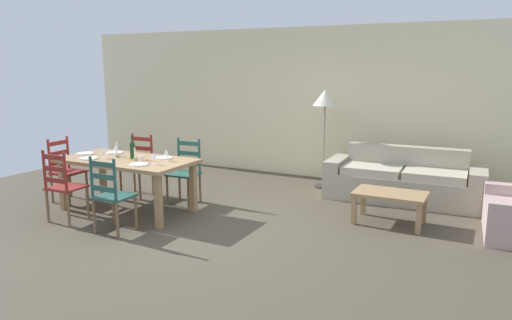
# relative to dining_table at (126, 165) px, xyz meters

# --- Properties ---
(ground_plane) EXTENTS (9.60, 9.60, 0.02)m
(ground_plane) POSITION_rel_dining_table_xyz_m (1.31, -0.04, -0.67)
(ground_plane) COLOR #494134
(wall_far) EXTENTS (9.60, 0.16, 2.70)m
(wall_far) POSITION_rel_dining_table_xyz_m (1.31, 3.26, 0.69)
(wall_far) COLOR beige
(wall_far) RESTS_ON ground_plane
(dining_table) EXTENTS (1.90, 0.96, 0.75)m
(dining_table) POSITION_rel_dining_table_xyz_m (0.00, 0.00, 0.00)
(dining_table) COLOR #9F7A52
(dining_table) RESTS_ON ground_plane
(dining_chair_near_left) EXTENTS (0.44, 0.42, 0.96)m
(dining_chair_near_left) POSITION_rel_dining_table_xyz_m (-0.41, -0.74, -0.19)
(dining_chair_near_left) COLOR maroon
(dining_chair_near_left) RESTS_ON ground_plane
(dining_chair_near_right) EXTENTS (0.43, 0.41, 0.96)m
(dining_chair_near_right) POSITION_rel_dining_table_xyz_m (0.45, -0.78, -0.19)
(dining_chair_near_right) COLOR #255046
(dining_chair_near_right) RESTS_ON ground_plane
(dining_chair_far_left) EXTENTS (0.45, 0.43, 0.96)m
(dining_chair_far_left) POSITION_rel_dining_table_xyz_m (-0.44, 0.74, -0.19)
(dining_chair_far_left) COLOR maroon
(dining_chair_far_left) RESTS_ON ground_plane
(dining_chair_far_right) EXTENTS (0.45, 0.43, 0.96)m
(dining_chair_far_right) POSITION_rel_dining_table_xyz_m (0.47, 0.72, -0.19)
(dining_chair_far_right) COLOR #26594D
(dining_chair_far_right) RESTS_ON ground_plane
(dining_chair_head_west) EXTENTS (0.42, 0.44, 0.96)m
(dining_chair_head_west) POSITION_rel_dining_table_xyz_m (-1.18, -0.03, -0.19)
(dining_chair_head_west) COLOR maroon
(dining_chair_head_west) RESTS_ON ground_plane
(dinner_plate_near_left) EXTENTS (0.24, 0.24, 0.02)m
(dinner_plate_near_left) POSITION_rel_dining_table_xyz_m (-0.45, -0.25, 0.10)
(dinner_plate_near_left) COLOR white
(dinner_plate_near_left) RESTS_ON dining_table
(fork_near_left) EXTENTS (0.03, 0.17, 0.01)m
(fork_near_left) POSITION_rel_dining_table_xyz_m (-0.60, -0.25, 0.09)
(fork_near_left) COLOR silver
(fork_near_left) RESTS_ON dining_table
(dinner_plate_near_right) EXTENTS (0.24, 0.24, 0.02)m
(dinner_plate_near_right) POSITION_rel_dining_table_xyz_m (0.45, -0.25, 0.10)
(dinner_plate_near_right) COLOR white
(dinner_plate_near_right) RESTS_ON dining_table
(fork_near_right) EXTENTS (0.03, 0.17, 0.01)m
(fork_near_right) POSITION_rel_dining_table_xyz_m (0.30, -0.25, 0.09)
(fork_near_right) COLOR silver
(fork_near_right) RESTS_ON dining_table
(dinner_plate_far_left) EXTENTS (0.24, 0.24, 0.02)m
(dinner_plate_far_left) POSITION_rel_dining_table_xyz_m (-0.45, 0.25, 0.10)
(dinner_plate_far_left) COLOR white
(dinner_plate_far_left) RESTS_ON dining_table
(fork_far_left) EXTENTS (0.02, 0.17, 0.01)m
(fork_far_left) POSITION_rel_dining_table_xyz_m (-0.60, 0.25, 0.09)
(fork_far_left) COLOR silver
(fork_far_left) RESTS_ON dining_table
(dinner_plate_far_right) EXTENTS (0.24, 0.24, 0.02)m
(dinner_plate_far_right) POSITION_rel_dining_table_xyz_m (0.45, 0.25, 0.10)
(dinner_plate_far_right) COLOR white
(dinner_plate_far_right) RESTS_ON dining_table
(fork_far_right) EXTENTS (0.02, 0.17, 0.01)m
(fork_far_right) POSITION_rel_dining_table_xyz_m (0.30, 0.25, 0.09)
(fork_far_right) COLOR silver
(fork_far_right) RESTS_ON dining_table
(dinner_plate_head_west) EXTENTS (0.24, 0.24, 0.02)m
(dinner_plate_head_west) POSITION_rel_dining_table_xyz_m (-0.78, -0.00, 0.10)
(dinner_plate_head_west) COLOR white
(dinner_plate_head_west) RESTS_ON dining_table
(fork_head_west) EXTENTS (0.02, 0.17, 0.01)m
(fork_head_west) POSITION_rel_dining_table_xyz_m (-0.93, -0.00, 0.09)
(fork_head_west) COLOR silver
(fork_head_west) RESTS_ON dining_table
(wine_bottle) EXTENTS (0.07, 0.07, 0.32)m
(wine_bottle) POSITION_rel_dining_table_xyz_m (0.07, 0.06, 0.20)
(wine_bottle) COLOR #143819
(wine_bottle) RESTS_ON dining_table
(wine_glass_near_left) EXTENTS (0.06, 0.06, 0.16)m
(wine_glass_near_left) POSITION_rel_dining_table_xyz_m (-0.30, -0.13, 0.20)
(wine_glass_near_left) COLOR white
(wine_glass_near_left) RESTS_ON dining_table
(wine_glass_near_right) EXTENTS (0.06, 0.06, 0.16)m
(wine_glass_near_right) POSITION_rel_dining_table_xyz_m (0.59, -0.12, 0.20)
(wine_glass_near_right) COLOR white
(wine_glass_near_right) RESTS_ON dining_table
(wine_glass_far_left) EXTENTS (0.06, 0.06, 0.16)m
(wine_glass_far_left) POSITION_rel_dining_table_xyz_m (-0.31, 0.13, 0.20)
(wine_glass_far_left) COLOR white
(wine_glass_far_left) RESTS_ON dining_table
(wine_glass_far_right) EXTENTS (0.06, 0.06, 0.16)m
(wine_glass_far_right) POSITION_rel_dining_table_xyz_m (0.59, 0.14, 0.20)
(wine_glass_far_right) COLOR white
(wine_glass_far_right) RESTS_ON dining_table
(coffee_cup_primary) EXTENTS (0.07, 0.07, 0.09)m
(coffee_cup_primary) POSITION_rel_dining_table_xyz_m (0.34, -0.08, 0.13)
(coffee_cup_primary) COLOR beige
(coffee_cup_primary) RESTS_ON dining_table
(candle_tall) EXTENTS (0.05, 0.05, 0.22)m
(candle_tall) POSITION_rel_dining_table_xyz_m (-0.18, 0.02, 0.15)
(candle_tall) COLOR #998C66
(candle_tall) RESTS_ON dining_table
(candle_short) EXTENTS (0.05, 0.05, 0.18)m
(candle_short) POSITION_rel_dining_table_xyz_m (0.20, -0.04, 0.13)
(candle_short) COLOR #998C66
(candle_short) RESTS_ON dining_table
(couch) EXTENTS (2.31, 0.88, 0.80)m
(couch) POSITION_rel_dining_table_xyz_m (3.35, 2.34, -0.37)
(couch) COLOR #A49B84
(couch) RESTS_ON ground_plane
(coffee_table) EXTENTS (0.90, 0.56, 0.42)m
(coffee_table) POSITION_rel_dining_table_xyz_m (3.40, 1.12, -0.31)
(coffee_table) COLOR #9F7A52
(coffee_table) RESTS_ON ground_plane
(standing_lamp) EXTENTS (0.40, 0.40, 1.64)m
(standing_lamp) POSITION_rel_dining_table_xyz_m (2.00, 2.52, 0.75)
(standing_lamp) COLOR #332D28
(standing_lamp) RESTS_ON ground_plane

